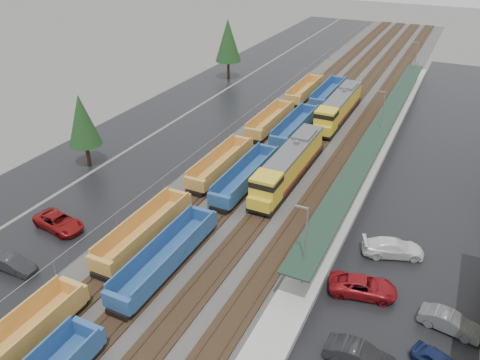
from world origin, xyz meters
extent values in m
cube|color=#302D2B|center=(0.00, 60.00, 0.04)|extent=(20.00, 160.00, 0.08)
cube|color=black|center=(-6.00, 60.00, 0.15)|extent=(2.60, 160.00, 0.15)
cube|color=#473326|center=(-6.72, 60.00, 0.27)|extent=(0.08, 160.00, 0.07)
cube|color=#473326|center=(-5.28, 60.00, 0.27)|extent=(0.08, 160.00, 0.07)
cube|color=black|center=(-2.00, 60.00, 0.15)|extent=(2.60, 160.00, 0.15)
cube|color=#473326|center=(-2.72, 60.00, 0.27)|extent=(0.08, 160.00, 0.07)
cube|color=#473326|center=(-1.28, 60.00, 0.27)|extent=(0.08, 160.00, 0.07)
cube|color=black|center=(2.00, 60.00, 0.15)|extent=(2.60, 160.00, 0.15)
cube|color=#473326|center=(1.28, 60.00, 0.27)|extent=(0.08, 160.00, 0.07)
cube|color=#473326|center=(2.72, 60.00, 0.27)|extent=(0.08, 160.00, 0.07)
cube|color=black|center=(6.00, 60.00, 0.15)|extent=(2.60, 160.00, 0.15)
cube|color=#473326|center=(5.28, 60.00, 0.27)|extent=(0.08, 160.00, 0.07)
cube|color=#473326|center=(6.72, 60.00, 0.27)|extent=(0.08, 160.00, 0.07)
cube|color=black|center=(-15.00, 60.00, 0.01)|extent=(10.00, 160.00, 0.02)
cube|color=black|center=(-25.00, 60.00, 0.01)|extent=(9.00, 160.00, 0.02)
cube|color=black|center=(19.00, 50.00, 0.01)|extent=(16.00, 100.00, 0.02)
cube|color=#9E9B93|center=(9.50, 50.00, 0.35)|extent=(3.00, 80.00, 0.70)
cylinder|color=gray|center=(9.50, 25.00, 1.90)|extent=(0.16, 0.16, 2.40)
cylinder|color=gray|center=(9.50, 40.00, 1.90)|extent=(0.16, 0.16, 2.40)
cylinder|color=gray|center=(9.50, 55.00, 1.90)|extent=(0.16, 0.16, 2.40)
cylinder|color=gray|center=(9.50, 70.00, 1.90)|extent=(0.16, 0.16, 2.40)
cylinder|color=gray|center=(9.50, 85.00, 1.90)|extent=(0.16, 0.16, 2.40)
cube|color=#1A2F23|center=(9.50, 50.00, 3.20)|extent=(2.60, 65.00, 0.15)
cylinder|color=gray|center=(9.50, 20.00, 4.00)|extent=(0.12, 0.12, 8.00)
cube|color=gray|center=(9.00, 20.00, 7.90)|extent=(1.00, 0.15, 0.12)
cylinder|color=gray|center=(9.50, 50.00, 4.00)|extent=(0.12, 0.12, 8.00)
cube|color=gray|center=(9.00, 50.00, 7.90)|extent=(1.00, 0.15, 0.12)
cylinder|color=gray|center=(9.50, 80.00, 4.00)|extent=(0.12, 0.12, 8.00)
cube|color=gray|center=(9.00, 80.00, 7.90)|extent=(1.00, 0.15, 0.12)
cylinder|color=gray|center=(-9.50, 12.00, 1.00)|extent=(0.08, 0.08, 2.00)
cylinder|color=gray|center=(-9.50, 20.00, 1.00)|extent=(0.08, 0.08, 2.00)
cylinder|color=gray|center=(-9.50, 28.00, 1.00)|extent=(0.08, 0.08, 2.00)
cylinder|color=gray|center=(-9.50, 36.00, 1.00)|extent=(0.08, 0.08, 2.00)
cylinder|color=gray|center=(-9.50, 44.00, 1.00)|extent=(0.08, 0.08, 2.00)
cylinder|color=gray|center=(-9.50, 52.00, 1.00)|extent=(0.08, 0.08, 2.00)
cylinder|color=gray|center=(-9.50, 60.00, 1.00)|extent=(0.08, 0.08, 2.00)
cylinder|color=gray|center=(-9.50, 68.00, 1.00)|extent=(0.08, 0.08, 2.00)
cylinder|color=gray|center=(-9.50, 76.00, 1.00)|extent=(0.08, 0.08, 2.00)
cylinder|color=gray|center=(-9.50, 84.00, 1.00)|extent=(0.08, 0.08, 2.00)
cylinder|color=gray|center=(-9.50, 92.00, 1.00)|extent=(0.08, 0.08, 2.00)
cylinder|color=gray|center=(-9.50, 100.00, 1.00)|extent=(0.08, 0.08, 2.00)
cylinder|color=gray|center=(-9.50, 108.00, 1.00)|extent=(0.08, 0.08, 2.00)
cylinder|color=gray|center=(-9.50, 116.00, 1.00)|extent=(0.08, 0.08, 2.00)
cylinder|color=gray|center=(-9.50, 124.00, 1.00)|extent=(0.08, 0.08, 2.00)
cylinder|color=gray|center=(-9.50, 132.00, 1.00)|extent=(0.08, 0.08, 2.00)
cube|color=gray|center=(-9.50, 60.00, 2.00)|extent=(0.05, 160.00, 0.05)
cylinder|color=#332316|center=(-22.00, 30.00, 1.35)|extent=(0.50, 0.50, 2.70)
cone|color=#163213|center=(-22.00, 30.00, 5.85)|extent=(3.96, 3.96, 6.30)
cylinder|color=#332316|center=(-23.00, 70.00, 1.65)|extent=(0.50, 0.50, 3.30)
cone|color=#163213|center=(-23.00, 70.00, 7.15)|extent=(4.84, 4.84, 7.70)
cube|color=black|center=(2.00, 36.99, 0.80)|extent=(2.72, 18.12, 0.36)
cube|color=gold|center=(2.00, 37.89, 2.34)|extent=(2.54, 14.49, 2.72)
cube|color=gold|center=(2.00, 29.92, 2.52)|extent=(2.72, 2.90, 3.08)
cube|color=black|center=(2.00, 29.92, 3.43)|extent=(2.76, 2.94, 0.63)
cube|color=gold|center=(2.00, 28.29, 1.61)|extent=(2.54, 0.91, 1.27)
cube|color=#59595B|center=(2.00, 37.89, 3.79)|extent=(2.58, 14.49, 0.32)
cube|color=maroon|center=(0.71, 37.89, 1.25)|extent=(0.04, 14.49, 0.32)
cube|color=maroon|center=(3.29, 37.89, 1.25)|extent=(0.04, 14.49, 0.32)
cube|color=black|center=(2.00, 36.99, 0.44)|extent=(1.99, 5.43, 0.54)
cube|color=black|center=(2.00, 30.65, 0.53)|extent=(2.17, 3.62, 0.45)
cube|color=black|center=(2.00, 43.33, 0.53)|extent=(2.17, 3.62, 0.45)
cylinder|color=#59595B|center=(2.00, 38.80, 4.06)|extent=(0.63, 0.63, 0.45)
cube|color=#59595B|center=(2.00, 41.52, 4.01)|extent=(2.17, 3.62, 0.45)
cube|color=black|center=(2.00, 57.99, 0.80)|extent=(2.72, 18.12, 0.36)
cube|color=gold|center=(2.00, 58.89, 2.34)|extent=(2.54, 14.49, 2.72)
cube|color=gold|center=(2.00, 50.92, 2.52)|extent=(2.72, 2.90, 3.08)
cube|color=black|center=(2.00, 50.92, 3.43)|extent=(2.76, 2.94, 0.63)
cube|color=gold|center=(2.00, 49.29, 1.61)|extent=(2.54, 0.91, 1.27)
cube|color=#59595B|center=(2.00, 58.89, 3.79)|extent=(2.58, 14.49, 0.32)
cube|color=maroon|center=(0.71, 58.89, 1.25)|extent=(0.04, 14.49, 0.32)
cube|color=maroon|center=(3.29, 58.89, 1.25)|extent=(0.04, 14.49, 0.32)
cube|color=black|center=(2.00, 57.99, 0.44)|extent=(1.99, 5.43, 0.54)
cube|color=black|center=(2.00, 51.65, 0.53)|extent=(2.17, 3.62, 0.45)
cube|color=black|center=(2.00, 64.33, 0.53)|extent=(2.17, 3.62, 0.45)
cylinder|color=#59595B|center=(2.00, 59.80, 4.06)|extent=(0.63, 0.63, 0.45)
cube|color=#59595B|center=(2.00, 62.52, 4.01)|extent=(2.17, 3.62, 0.45)
cube|color=#B18031|center=(-6.00, 4.52, 0.85)|extent=(2.59, 11.79, 0.25)
cube|color=#B18031|center=(-4.75, 4.52, 1.74)|extent=(0.15, 11.79, 1.79)
cube|color=#B18031|center=(-6.00, 10.61, 1.55)|extent=(2.59, 0.50, 1.39)
cube|color=black|center=(-6.00, 9.91, 0.55)|extent=(1.99, 2.19, 0.50)
cube|color=#B18031|center=(-6.00, 19.79, 0.85)|extent=(2.59, 11.79, 0.25)
cube|color=#B18031|center=(-7.25, 19.79, 1.74)|extent=(0.15, 11.79, 1.79)
cube|color=#B18031|center=(-4.75, 19.79, 1.74)|extent=(0.15, 11.79, 1.79)
cube|color=#B18031|center=(-6.00, 13.70, 1.55)|extent=(2.59, 0.50, 1.39)
cube|color=#B18031|center=(-6.00, 25.88, 1.55)|extent=(2.59, 0.50, 1.39)
cube|color=black|center=(-6.00, 14.39, 0.55)|extent=(1.99, 2.19, 0.50)
cube|color=black|center=(-6.00, 25.18, 0.55)|extent=(1.99, 2.19, 0.50)
cube|color=#B18031|center=(-6.00, 35.06, 0.85)|extent=(2.59, 11.79, 0.25)
cube|color=#B18031|center=(-7.25, 35.06, 1.74)|extent=(0.15, 11.79, 1.79)
cube|color=#B18031|center=(-4.75, 35.06, 1.74)|extent=(0.15, 11.79, 1.79)
cube|color=#B18031|center=(-6.00, 28.97, 1.55)|extent=(2.59, 0.50, 1.39)
cube|color=#B18031|center=(-6.00, 41.15, 1.55)|extent=(2.59, 0.50, 1.39)
cube|color=black|center=(-6.00, 29.67, 0.55)|extent=(1.99, 2.19, 0.50)
cube|color=black|center=(-6.00, 40.46, 0.55)|extent=(1.99, 2.19, 0.50)
cube|color=#B18031|center=(-6.00, 50.33, 0.85)|extent=(2.59, 11.79, 0.25)
cube|color=#B18031|center=(-7.25, 50.33, 1.74)|extent=(0.15, 11.79, 1.79)
cube|color=#B18031|center=(-4.75, 50.33, 1.74)|extent=(0.15, 11.79, 1.79)
cube|color=#B18031|center=(-6.00, 44.24, 1.55)|extent=(2.59, 0.50, 1.39)
cube|color=#B18031|center=(-6.00, 56.43, 1.55)|extent=(2.59, 0.50, 1.39)
cube|color=black|center=(-6.00, 44.94, 0.55)|extent=(1.99, 2.19, 0.50)
cube|color=black|center=(-6.00, 55.73, 0.55)|extent=(1.99, 2.19, 0.50)
cube|color=#B18031|center=(-6.00, 65.61, 0.85)|extent=(2.59, 11.79, 0.25)
cube|color=#B18031|center=(-7.25, 65.61, 1.74)|extent=(0.15, 11.79, 1.79)
cube|color=#B18031|center=(-4.75, 65.61, 1.74)|extent=(0.15, 11.79, 1.79)
cube|color=#B18031|center=(-6.00, 59.51, 1.55)|extent=(2.59, 0.50, 1.39)
cube|color=#B18031|center=(-6.00, 71.70, 1.55)|extent=(2.59, 0.50, 1.39)
cube|color=black|center=(-6.00, 60.21, 0.55)|extent=(1.99, 2.19, 0.50)
cube|color=black|center=(-6.00, 71.00, 0.55)|extent=(1.99, 2.19, 0.50)
cube|color=navy|center=(-2.00, 7.82, 1.54)|extent=(2.58, 0.50, 1.39)
cube|color=black|center=(-2.00, 7.12, 0.55)|extent=(1.98, 2.18, 0.50)
cube|color=navy|center=(-2.00, 17.46, 0.85)|extent=(2.58, 12.74, 0.25)
cube|color=navy|center=(-3.24, 17.46, 1.74)|extent=(0.15, 12.74, 1.79)
cube|color=navy|center=(-0.76, 17.46, 1.74)|extent=(0.15, 12.74, 1.79)
cube|color=navy|center=(-2.00, 10.89, 1.54)|extent=(2.58, 0.50, 1.39)
cube|color=navy|center=(-2.00, 24.03, 1.54)|extent=(2.58, 0.50, 1.39)
cube|color=black|center=(-2.00, 11.59, 0.55)|extent=(1.98, 2.18, 0.50)
cube|color=black|center=(-2.00, 23.33, 0.55)|extent=(1.98, 2.18, 0.50)
cube|color=navy|center=(-2.00, 33.67, 0.85)|extent=(2.58, 12.74, 0.25)
cube|color=navy|center=(-3.24, 33.67, 1.74)|extent=(0.15, 12.74, 1.79)
cube|color=navy|center=(-0.76, 33.67, 1.74)|extent=(0.15, 12.74, 1.79)
cube|color=navy|center=(-2.00, 27.10, 1.54)|extent=(2.58, 0.50, 1.39)
cube|color=navy|center=(-2.00, 40.24, 1.54)|extent=(2.58, 0.50, 1.39)
cube|color=black|center=(-2.00, 27.80, 0.55)|extent=(1.98, 2.18, 0.50)
cube|color=black|center=(-2.00, 39.54, 0.55)|extent=(1.98, 2.18, 0.50)
cube|color=navy|center=(-2.00, 49.88, 0.85)|extent=(2.58, 12.74, 0.25)
cube|color=navy|center=(-3.24, 49.88, 1.74)|extent=(0.15, 12.74, 1.79)
cube|color=navy|center=(-0.76, 49.88, 1.74)|extent=(0.15, 12.74, 1.79)
cube|color=navy|center=(-2.00, 43.31, 1.54)|extent=(2.58, 0.50, 1.39)
cube|color=navy|center=(-2.00, 56.45, 1.54)|extent=(2.58, 0.50, 1.39)
cube|color=black|center=(-2.00, 44.01, 0.55)|extent=(1.98, 2.18, 0.50)
cube|color=black|center=(-2.00, 55.75, 0.55)|extent=(1.98, 2.18, 0.50)
cube|color=navy|center=(-2.00, 66.09, 0.85)|extent=(2.58, 12.74, 0.25)
cube|color=navy|center=(-3.24, 66.09, 1.74)|extent=(0.15, 12.74, 1.79)
cube|color=navy|center=(-0.76, 66.09, 1.74)|extent=(0.15, 12.74, 1.79)
cube|color=navy|center=(-2.00, 59.52, 1.54)|extent=(2.58, 0.50, 1.39)
cube|color=navy|center=(-2.00, 72.66, 1.54)|extent=(2.58, 0.50, 1.39)
cube|color=black|center=(-2.00, 60.21, 0.55)|extent=(1.98, 2.18, 0.50)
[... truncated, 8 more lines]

